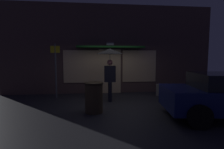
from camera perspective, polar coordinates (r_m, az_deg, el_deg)
name	(u,v)px	position (r m, az deg, el deg)	size (l,w,h in m)	color
ground_plane	(116,104)	(7.00, 1.16, -9.44)	(18.00, 18.00, 0.00)	#26262B
building_facade	(110,50)	(9.09, -0.78, 7.92)	(10.57, 1.00, 4.40)	brown
person_with_umbrella	(110,60)	(7.23, -0.67, 4.81)	(1.12, 1.12, 2.16)	black
street_sign_post	(56,67)	(8.24, -17.59, 2.18)	(0.40, 0.07, 2.40)	#595B60
sidewalk_bollard	(89,91)	(8.00, -7.42, -5.26)	(0.26, 0.26, 0.63)	slate
sidewalk_bollard_2	(159,90)	(8.77, 14.85, -4.75)	(0.30, 0.30, 0.53)	slate
trash_bin	(94,97)	(5.91, -5.83, -7.33)	(0.61, 0.61, 0.99)	#473823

